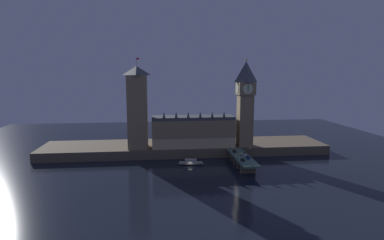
# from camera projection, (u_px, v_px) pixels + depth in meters

# --- Properties ---
(ground_plane) EXTENTS (400.00, 400.00, 0.00)m
(ground_plane) POSITION_uv_depth(u_px,v_px,m) (190.00, 166.00, 217.15)
(ground_plane) COLOR black
(embankment) EXTENTS (220.00, 42.00, 6.87)m
(embankment) POSITION_uv_depth(u_px,v_px,m) (185.00, 148.00, 254.99)
(embankment) COLOR brown
(embankment) RESTS_ON ground_plane
(parliament_hall) EXTENTS (62.05, 18.83, 27.60)m
(parliament_hall) POSITION_uv_depth(u_px,v_px,m) (193.00, 131.00, 244.26)
(parliament_hall) COLOR #8E7A56
(parliament_hall) RESTS_ON embankment
(clock_tower) EXTENTS (13.08, 13.19, 65.65)m
(clock_tower) POSITION_uv_depth(u_px,v_px,m) (245.00, 101.00, 242.31)
(clock_tower) COLOR #8E7A56
(clock_tower) RESTS_ON embankment
(victoria_tower) EXTENTS (14.68, 14.68, 66.54)m
(victoria_tower) POSITION_uv_depth(u_px,v_px,m) (137.00, 107.00, 235.96)
(victoria_tower) COLOR #8E7A56
(victoria_tower) RESTS_ON embankment
(bridge) EXTENTS (10.97, 46.00, 6.84)m
(bridge) POSITION_uv_depth(u_px,v_px,m) (242.00, 160.00, 215.35)
(bridge) COLOR #476656
(bridge) RESTS_ON ground_plane
(car_northbound_lead) EXTENTS (1.84, 4.00, 1.57)m
(car_northbound_lead) POSITION_uv_depth(u_px,v_px,m) (234.00, 151.00, 226.87)
(car_northbound_lead) COLOR black
(car_northbound_lead) RESTS_ON bridge
(car_northbound_trail) EXTENTS (1.96, 4.24, 1.37)m
(car_northbound_trail) POSITION_uv_depth(u_px,v_px,m) (243.00, 160.00, 204.75)
(car_northbound_trail) COLOR black
(car_northbound_trail) RESTS_ON bridge
(car_southbound_lead) EXTENTS (2.07, 4.62, 1.49)m
(car_southbound_lead) POSITION_uv_depth(u_px,v_px,m) (248.00, 157.00, 209.89)
(car_southbound_lead) COLOR navy
(car_southbound_lead) RESTS_ON bridge
(car_southbound_trail) EXTENTS (2.10, 4.77, 1.57)m
(car_southbound_trail) POSITION_uv_depth(u_px,v_px,m) (244.00, 154.00, 218.79)
(car_southbound_trail) COLOR white
(car_southbound_trail) RESTS_ON bridge
(pedestrian_near_rail) EXTENTS (0.38, 0.38, 1.60)m
(pedestrian_near_rail) POSITION_uv_depth(u_px,v_px,m) (238.00, 158.00, 207.11)
(pedestrian_near_rail) COLOR black
(pedestrian_near_rail) RESTS_ON bridge
(street_lamp_near) EXTENTS (1.34, 0.60, 6.57)m
(street_lamp_near) POSITION_uv_depth(u_px,v_px,m) (240.00, 156.00, 199.36)
(street_lamp_near) COLOR #2D3333
(street_lamp_near) RESTS_ON bridge
(street_lamp_mid) EXTENTS (1.34, 0.60, 6.18)m
(street_lamp_mid) POSITION_uv_depth(u_px,v_px,m) (250.00, 151.00, 215.00)
(street_lamp_mid) COLOR #2D3333
(street_lamp_mid) RESTS_ON bridge
(street_lamp_far) EXTENTS (1.34, 0.60, 5.88)m
(street_lamp_far) POSITION_uv_depth(u_px,v_px,m) (230.00, 146.00, 228.36)
(street_lamp_far) COLOR #2D3333
(street_lamp_far) RESTS_ON bridge
(boat_upstream) EXTENTS (18.13, 6.10, 4.06)m
(boat_upstream) POSITION_uv_depth(u_px,v_px,m) (191.00, 163.00, 219.28)
(boat_upstream) COLOR #B2A893
(boat_upstream) RESTS_ON ground_plane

